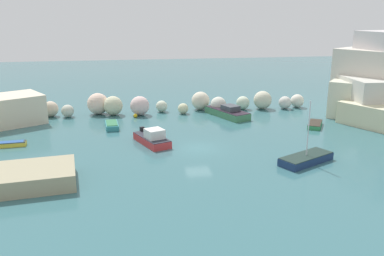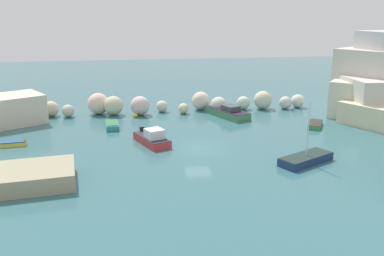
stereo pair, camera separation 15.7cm
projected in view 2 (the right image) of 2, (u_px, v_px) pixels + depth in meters
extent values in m
plane|color=#36666C|center=(198.00, 148.00, 40.86)|extent=(160.00, 160.00, 0.00)
cube|color=beige|center=(3.00, 111.00, 48.79)|extent=(10.24, 9.01, 3.49)
cube|color=beige|center=(373.00, 81.00, 54.05)|extent=(10.48, 10.47, 8.45)
cube|color=beige|center=(352.00, 97.00, 54.01)|extent=(8.53, 9.03, 4.66)
cube|color=beige|center=(382.00, 113.00, 49.34)|extent=(9.98, 9.84, 2.63)
cube|color=beige|center=(372.00, 97.00, 52.10)|extent=(7.60, 8.98, 5.21)
sphere|color=beige|center=(25.00, 108.00, 52.67)|extent=(2.27, 2.27, 2.27)
sphere|color=beige|center=(51.00, 109.00, 53.08)|extent=(1.98, 1.98, 1.98)
sphere|color=beige|center=(68.00, 111.00, 52.88)|extent=(1.59, 1.59, 1.59)
sphere|color=beige|center=(98.00, 104.00, 54.22)|extent=(2.78, 2.78, 2.78)
sphere|color=beige|center=(113.00, 106.00, 53.74)|extent=(2.49, 2.49, 2.49)
sphere|color=beige|center=(140.00, 106.00, 53.70)|extent=(2.49, 2.49, 2.49)
sphere|color=beige|center=(162.00, 106.00, 55.55)|extent=(1.53, 1.53, 1.53)
sphere|color=beige|center=(183.00, 109.00, 54.56)|extent=(1.39, 1.39, 1.39)
sphere|color=beige|center=(201.00, 101.00, 56.67)|extent=(2.49, 2.49, 2.49)
sphere|color=silver|center=(219.00, 105.00, 55.10)|extent=(2.12, 2.12, 2.12)
sphere|color=beige|center=(243.00, 103.00, 56.93)|extent=(1.83, 1.83, 1.83)
sphere|color=beige|center=(263.00, 100.00, 57.11)|extent=(2.50, 2.50, 2.50)
sphere|color=beige|center=(285.00, 103.00, 57.27)|extent=(1.74, 1.74, 1.74)
sphere|color=silver|center=(298.00, 101.00, 58.09)|extent=(1.86, 1.86, 1.86)
cube|color=tan|center=(11.00, 179.00, 31.69)|extent=(10.12, 6.23, 1.36)
sphere|color=gold|center=(136.00, 116.00, 52.64)|extent=(0.52, 0.52, 0.52)
cube|color=#C03234|center=(152.00, 140.00, 42.19)|extent=(3.70, 5.38, 0.73)
cube|color=#24252F|center=(152.00, 137.00, 42.08)|extent=(3.63, 5.27, 0.06)
cube|color=silver|center=(154.00, 134.00, 41.41)|extent=(2.17, 2.19, 0.98)
cube|color=black|center=(142.00, 129.00, 43.96)|extent=(0.54, 0.50, 0.50)
cube|color=yellow|center=(11.00, 144.00, 41.46)|extent=(3.06, 1.27, 0.41)
cube|color=#1E292A|center=(10.00, 142.00, 41.39)|extent=(3.00, 1.24, 0.06)
cube|color=#234C93|center=(10.00, 142.00, 41.39)|extent=(2.60, 1.08, 0.08)
cube|color=navy|center=(306.00, 159.00, 36.83)|extent=(5.66, 4.19, 0.67)
cube|color=#1E302C|center=(306.00, 155.00, 36.74)|extent=(5.55, 4.11, 0.06)
cylinder|color=silver|center=(308.00, 129.00, 36.06)|extent=(0.10, 0.10, 5.02)
cube|color=#417D54|center=(227.00, 113.00, 53.18)|extent=(4.86, 7.11, 0.85)
cube|color=#261C28|center=(227.00, 110.00, 53.06)|extent=(4.76, 6.96, 0.06)
cube|color=#3F444C|center=(231.00, 108.00, 52.43)|extent=(2.34, 2.53, 0.73)
cube|color=black|center=(213.00, 104.00, 55.60)|extent=(0.55, 0.51, 0.50)
cube|color=#318E51|center=(315.00, 125.00, 48.41)|extent=(3.00, 3.74, 0.47)
cube|color=#322A20|center=(315.00, 123.00, 48.34)|extent=(2.94, 3.66, 0.06)
cube|color=teal|center=(112.00, 125.00, 47.94)|extent=(1.69, 3.49, 0.60)
cube|color=#2D7047|center=(112.00, 123.00, 47.84)|extent=(1.44, 2.97, 0.08)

